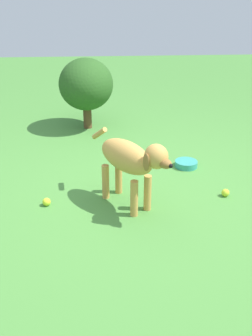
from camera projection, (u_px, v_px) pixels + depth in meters
The scene contains 6 objects.
ground at pixel (140, 192), 3.33m from camera, with size 14.00×14.00×0.00m, color #478438.
dog at pixel (131, 160), 2.95m from camera, with size 0.77×0.58×0.62m.
tennis_ball_0 at pixel (47, 202), 3.11m from camera, with size 0.07×0.07×0.07m, color #D1E42E.
tennis_ball_1 at pixel (225, 193), 3.25m from camera, with size 0.07×0.07×0.07m, color #C0D82F.
water_bowl at pixel (186, 164), 3.78m from camera, with size 0.22×0.22×0.06m, color teal.
shrub_near at pixel (86, 85), 4.59m from camera, with size 0.72×0.65×0.85m.
Camera 1 is at (2.90, -0.32, 1.62)m, focal length 41.28 mm.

